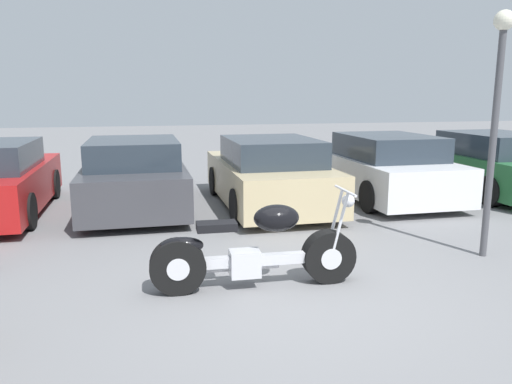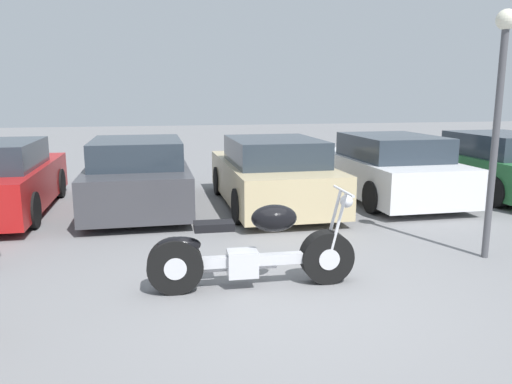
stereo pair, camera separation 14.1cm
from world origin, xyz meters
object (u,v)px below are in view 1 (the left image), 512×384
Objects in this scene: motorcycle at (254,251)px; lamp_post at (497,96)px; parked_car_white at (383,168)px; parked_car_dark_grey at (135,176)px; parked_car_champagne at (269,174)px; parked_car_green at (489,165)px.

motorcycle is 0.74× the size of lamp_post.
lamp_post is (-0.46, -3.89, 1.52)m from parked_car_white.
lamp_post reaches higher than parked_car_dark_grey.
motorcycle is at bearing -106.74° from parked_car_champagne.
motorcycle is at bearing -146.14° from parked_car_green.
motorcycle is at bearing -131.34° from parked_car_white.
parked_car_white is (5.09, -0.15, 0.00)m from parked_car_dark_grey.
lamp_post is (2.09, -3.65, 1.52)m from parked_car_champagne.
parked_car_green is (6.31, 4.23, 0.20)m from motorcycle.
parked_car_white is at bearing 5.23° from parked_car_champagne.
lamp_post is at bearing 6.76° from motorcycle.
parked_car_white is at bearing 179.00° from parked_car_green.
parked_car_white is at bearing 83.24° from lamp_post.
parked_car_dark_grey and parked_car_green have the same top height.
lamp_post is (4.63, -4.03, 1.52)m from parked_car_dark_grey.
parked_car_green reaches higher than motorcycle.
lamp_post is at bearing -41.04° from parked_car_dark_grey.
parked_car_champagne is 1.00× the size of parked_car_green.
parked_car_white is (2.55, 0.23, 0.00)m from parked_car_champagne.
motorcycle is 4.62m from parked_car_dark_grey.
motorcycle is 0.57× the size of parked_car_green.
motorcycle is 3.74m from lamp_post.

